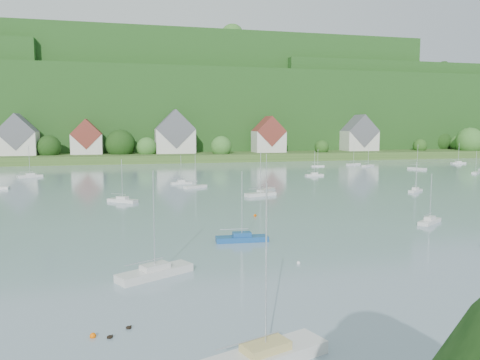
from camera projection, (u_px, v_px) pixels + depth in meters
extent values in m
cube|color=#314F1D|center=(161.00, 155.00, 206.10)|extent=(600.00, 60.00, 3.00)
cube|color=#164114|center=(151.00, 117.00, 276.49)|extent=(620.00, 160.00, 40.00)
cube|color=#164114|center=(169.00, 103.00, 273.10)|extent=(240.00, 130.00, 60.00)
cube|color=#164114|center=(412.00, 114.00, 294.27)|extent=(200.00, 110.00, 48.00)
sphere|color=#306525|center=(470.00, 141.00, 219.37)|extent=(12.88, 12.88, 12.88)
sphere|color=black|center=(441.00, 142.00, 236.07)|extent=(10.46, 10.46, 10.46)
sphere|color=#1E4C16|center=(420.00, 146.00, 218.74)|extent=(6.45, 6.45, 6.45)
sphere|color=black|center=(468.00, 142.00, 235.21)|extent=(10.68, 10.68, 10.68)
sphere|color=#306525|center=(147.00, 147.00, 188.48)|extent=(8.19, 8.19, 8.19)
sphere|color=#306525|center=(477.00, 142.00, 232.15)|extent=(10.50, 10.50, 10.50)
sphere|color=#306525|center=(27.00, 150.00, 180.12)|extent=(6.49, 6.49, 6.49)
sphere|color=#306525|center=(269.00, 142.00, 208.78)|extent=(12.16, 12.16, 12.16)
sphere|color=#306525|center=(221.00, 147.00, 191.59)|extent=(8.73, 8.73, 8.73)
sphere|color=black|center=(49.00, 147.00, 181.70)|extent=(9.32, 9.32, 9.32)
sphere|color=#1E4C16|center=(322.00, 147.00, 203.84)|extent=(6.24, 6.24, 6.24)
sphere|color=black|center=(353.00, 144.00, 221.22)|extent=(8.16, 8.16, 8.16)
sphere|color=#306525|center=(458.00, 144.00, 232.00)|extent=(8.09, 8.09, 8.09)
sphere|color=black|center=(120.00, 144.00, 188.36)|extent=(11.92, 11.92, 11.92)
sphere|color=black|center=(14.00, 52.00, 234.29)|extent=(7.18, 7.18, 7.18)
sphere|color=#1E4C16|center=(223.00, 43.00, 261.92)|extent=(12.83, 12.83, 12.83)
sphere|color=#306525|center=(71.00, 34.00, 231.07)|extent=(8.18, 8.18, 8.18)
sphere|color=#1E4C16|center=(151.00, 48.00, 276.75)|extent=(12.73, 12.73, 12.73)
sphere|color=#1E4C16|center=(304.00, 44.00, 262.05)|extent=(11.50, 11.50, 11.50)
sphere|color=#1E4C16|center=(251.00, 50.00, 286.02)|extent=(14.65, 14.65, 14.65)
sphere|color=#306525|center=(232.00, 36.00, 238.95)|extent=(11.95, 11.95, 11.95)
sphere|color=#1E4C16|center=(368.00, 45.00, 264.74)|extent=(9.76, 9.76, 9.76)
sphere|color=#306525|center=(64.00, 45.00, 260.43)|extent=(7.07, 7.07, 7.07)
sphere|color=black|center=(146.00, 38.00, 240.66)|extent=(8.21, 8.21, 8.21)
sphere|color=#306525|center=(109.00, 43.00, 259.05)|extent=(12.24, 12.24, 12.24)
sphere|color=#306525|center=(356.00, 46.00, 267.86)|extent=(9.00, 9.00, 9.00)
sphere|color=#1E4C16|center=(324.00, 50.00, 279.21)|extent=(8.03, 8.03, 8.03)
sphere|color=#306525|center=(434.00, 74.00, 298.48)|extent=(9.52, 9.52, 9.52)
sphere|color=#306525|center=(322.00, 69.00, 280.66)|extent=(14.97, 14.97, 14.97)
sphere|color=black|center=(444.00, 68.00, 266.64)|extent=(7.52, 7.52, 7.52)
sphere|color=#1E4C16|center=(289.00, 69.00, 273.22)|extent=(9.78, 9.78, 9.78)
sphere|color=#1E4C16|center=(354.00, 70.00, 281.68)|extent=(12.02, 12.02, 12.02)
sphere|color=black|center=(399.00, 67.00, 267.88)|extent=(11.57, 11.57, 11.57)
sphere|color=#1E4C16|center=(387.00, 63.00, 251.42)|extent=(12.65, 12.65, 12.65)
sphere|color=#306525|center=(414.00, 66.00, 261.66)|extent=(8.28, 8.28, 8.28)
sphere|color=black|center=(416.00, 75.00, 302.28)|extent=(7.47, 7.47, 7.47)
sphere|color=#306525|center=(328.00, 68.00, 269.70)|extent=(9.48, 9.48, 9.48)
sphere|color=black|center=(438.00, 86.00, 314.63)|extent=(8.43, 8.43, 8.43)
sphere|color=#1E4C16|center=(76.00, 74.00, 252.27)|extent=(12.01, 12.01, 12.01)
sphere|color=black|center=(455.00, 80.00, 287.18)|extent=(13.54, 13.54, 13.54)
sphere|color=black|center=(355.00, 78.00, 279.77)|extent=(15.08, 15.08, 15.08)
sphere|color=#306525|center=(328.00, 80.00, 292.50)|extent=(15.99, 15.99, 15.99)
sphere|color=black|center=(144.00, 77.00, 270.39)|extent=(15.72, 15.72, 15.72)
sphere|color=#306525|center=(446.00, 89.00, 350.53)|extent=(14.17, 14.17, 14.17)
sphere|color=#1E4C16|center=(170.00, 78.00, 269.75)|extent=(10.54, 10.54, 10.54)
cube|color=beige|center=(18.00, 143.00, 180.04)|extent=(14.00, 10.00, 9.00)
cube|color=#54555B|center=(18.00, 132.00, 179.54)|extent=(14.00, 10.40, 14.00)
cube|color=beige|center=(87.00, 144.00, 187.86)|extent=(12.00, 9.00, 8.00)
cube|color=maroon|center=(87.00, 134.00, 187.42)|extent=(12.00, 9.36, 12.00)
cube|color=beige|center=(175.00, 141.00, 194.95)|extent=(16.00, 11.00, 10.00)
cube|color=#54555B|center=(175.00, 129.00, 194.39)|extent=(16.00, 11.44, 16.00)
cube|color=beige|center=(269.00, 142.00, 202.41)|extent=(13.00, 10.00, 9.00)
cube|color=maroon|center=(269.00, 131.00, 201.90)|extent=(13.00, 10.40, 13.00)
cube|color=beige|center=(359.00, 141.00, 216.77)|extent=(15.00, 10.00, 9.00)
cube|color=#54555B|center=(360.00, 131.00, 216.27)|extent=(15.00, 10.40, 15.00)
cube|color=silver|center=(155.00, 273.00, 43.06)|extent=(7.32, 5.26, 0.72)
cube|color=silver|center=(155.00, 266.00, 42.99)|extent=(2.90, 2.46, 0.50)
cylinder|color=silver|center=(154.00, 220.00, 42.51)|extent=(0.10, 0.10, 9.04)
cylinder|color=silver|center=(144.00, 262.00, 42.19)|extent=(3.52, 1.99, 0.08)
cube|color=navy|center=(242.00, 239.00, 56.38)|extent=(6.37, 2.19, 0.63)
cube|color=navy|center=(242.00, 234.00, 56.31)|extent=(2.27, 1.38, 0.50)
cylinder|color=silver|center=(242.00, 204.00, 55.91)|extent=(0.10, 0.10, 7.83)
cylinder|color=silver|center=(234.00, 229.00, 56.09)|extent=(3.44, 0.32, 0.08)
cube|color=silver|center=(266.00, 357.00, 27.23)|extent=(8.10, 4.65, 0.78)
cube|color=tan|center=(266.00, 346.00, 27.15)|extent=(3.09, 2.35, 0.50)
cylinder|color=silver|center=(266.00, 268.00, 26.64)|extent=(0.10, 0.10, 9.77)
cylinder|color=silver|center=(249.00, 341.00, 26.45)|extent=(4.08, 1.50, 0.08)
cube|color=silver|center=(430.00, 221.00, 67.02)|extent=(5.16, 4.17, 0.52)
cube|color=silver|center=(430.00, 218.00, 66.96)|extent=(2.10, 1.88, 0.50)
cylinder|color=silver|center=(431.00, 197.00, 66.62)|extent=(0.10, 0.10, 6.56)
cylinder|color=silver|center=(428.00, 214.00, 66.31)|extent=(2.43, 1.69, 0.08)
sphere|color=#FB6100|center=(93.00, 337.00, 30.61)|extent=(0.41, 0.41, 0.41)
sphere|color=silver|center=(298.00, 264.00, 47.05)|extent=(0.39, 0.39, 0.39)
sphere|color=#FB6100|center=(255.00, 216.00, 72.27)|extent=(0.47, 0.47, 0.47)
ellipsoid|color=black|center=(110.00, 337.00, 30.47)|extent=(0.40, 0.25, 0.25)
sphere|color=black|center=(112.00, 335.00, 30.49)|extent=(0.11, 0.11, 0.11)
ellipsoid|color=black|center=(129.00, 328.00, 31.91)|extent=(0.40, 0.25, 0.25)
sphere|color=black|center=(131.00, 326.00, 31.93)|extent=(0.11, 0.11, 0.11)
cube|color=silver|center=(458.00, 163.00, 176.73)|extent=(5.74, 1.72, 0.57)
cube|color=silver|center=(458.00, 162.00, 176.67)|extent=(2.02, 1.16, 0.50)
cylinder|color=silver|center=(459.00, 153.00, 176.30)|extent=(0.10, 0.10, 7.14)
cylinder|color=silver|center=(456.00, 160.00, 176.42)|extent=(3.14, 0.15, 0.08)
cube|color=silver|center=(266.00, 190.00, 100.26)|extent=(5.18, 5.54, 0.59)
cylinder|color=silver|center=(266.00, 171.00, 99.81)|extent=(0.10, 0.10, 7.42)
cylinder|color=silver|center=(264.00, 185.00, 99.34)|extent=(2.22, 2.50, 0.08)
cube|color=silver|center=(30.00, 176.00, 128.58)|extent=(6.64, 4.19, 0.65)
cube|color=silver|center=(30.00, 174.00, 128.52)|extent=(2.57, 2.05, 0.50)
cylinder|color=silver|center=(29.00, 160.00, 128.10)|extent=(0.10, 0.10, 8.06)
cylinder|color=silver|center=(26.00, 172.00, 127.87)|extent=(3.29, 1.47, 0.08)
cube|color=silver|center=(354.00, 164.00, 170.61)|extent=(6.31, 3.99, 0.61)
cylinder|color=silver|center=(354.00, 153.00, 170.15)|extent=(0.10, 0.10, 7.67)
cylinder|color=silver|center=(352.00, 161.00, 169.93)|extent=(3.13, 1.40, 0.08)
cube|color=silver|center=(415.00, 191.00, 99.94)|extent=(4.61, 3.74, 0.47)
cube|color=silver|center=(416.00, 188.00, 99.88)|extent=(1.87, 1.69, 0.50)
cylinder|color=silver|center=(416.00, 176.00, 99.58)|extent=(0.10, 0.10, 5.86)
cylinder|color=silver|center=(414.00, 186.00, 99.29)|extent=(2.17, 1.53, 0.08)
cube|color=silver|center=(195.00, 187.00, 106.36)|extent=(5.64, 4.07, 0.56)
cylinder|color=silver|center=(195.00, 170.00, 105.94)|extent=(0.10, 0.10, 6.98)
cylinder|color=silver|center=(192.00, 182.00, 105.67)|extent=(2.73, 1.55, 0.08)
cube|color=silver|center=(181.00, 183.00, 113.61)|extent=(5.29, 2.25, 0.51)
cube|color=silver|center=(181.00, 181.00, 113.55)|extent=(1.93, 1.28, 0.50)
cylinder|color=silver|center=(181.00, 169.00, 113.22)|extent=(0.10, 0.10, 6.41)
cylinder|color=silver|center=(178.00, 178.00, 113.18)|extent=(2.79, 0.54, 0.08)
cube|color=silver|center=(123.00, 201.00, 85.93)|extent=(5.64, 4.87, 0.59)
cube|color=silver|center=(122.00, 198.00, 85.87)|extent=(2.32, 2.16, 0.50)
cylinder|color=silver|center=(122.00, 179.00, 85.49)|extent=(0.10, 0.10, 7.32)
cylinder|color=silver|center=(118.00, 194.00, 86.16)|extent=(2.60, 2.02, 0.08)
cube|color=silver|center=(368.00, 166.00, 164.50)|extent=(5.73, 4.22, 0.57)
cylinder|color=silver|center=(368.00, 155.00, 164.07)|extent=(0.10, 0.10, 7.12)
cylinder|color=silver|center=(367.00, 162.00, 163.79)|extent=(2.75, 1.63, 0.08)
cube|color=silver|center=(417.00, 168.00, 152.99)|extent=(4.10, 6.16, 0.60)
cylinder|color=silver|center=(418.00, 156.00, 152.54)|extent=(0.10, 0.10, 7.52)
cylinder|color=silver|center=(415.00, 165.00, 153.56)|extent=(1.49, 3.03, 0.08)
cube|color=silver|center=(314.00, 175.00, 132.42)|extent=(5.22, 1.58, 0.52)
cube|color=silver|center=(314.00, 173.00, 132.36)|extent=(1.84, 1.06, 0.50)
cylinder|color=silver|center=(315.00, 163.00, 132.03)|extent=(0.10, 0.10, 6.48)
cylinder|color=silver|center=(312.00, 171.00, 132.09)|extent=(2.85, 0.15, 0.08)
cube|color=silver|center=(476.00, 173.00, 139.81)|extent=(4.73, 4.27, 0.50)
cylinder|color=silver|center=(476.00, 161.00, 139.44)|extent=(0.10, 0.10, 6.25)
cylinder|color=silver|center=(475.00, 169.00, 139.09)|extent=(2.16, 1.82, 0.08)
cube|color=silver|center=(318.00, 166.00, 164.06)|extent=(4.62, 1.72, 0.45)
cylinder|color=silver|center=(318.00, 157.00, 163.72)|extent=(0.10, 0.10, 5.64)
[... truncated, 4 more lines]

